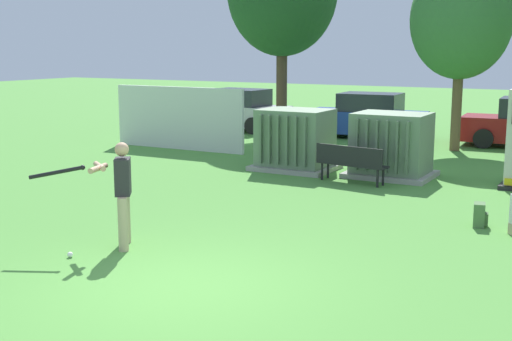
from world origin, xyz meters
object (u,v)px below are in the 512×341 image
(sports_ball, at_px, (70,255))
(park_bench, at_px, (351,161))
(batter, at_px, (120,189))
(transformer_mid_west, at_px, (391,146))
(parked_car_leftmost, at_px, (237,111))
(backpack, at_px, (480,215))
(transformer_west, at_px, (295,140))
(parked_car_left_of_center, at_px, (367,117))

(sports_ball, bearing_deg, park_bench, 77.77)
(park_bench, bearing_deg, batter, -101.11)
(park_bench, height_order, sports_ball, park_bench)
(transformer_mid_west, height_order, sports_ball, transformer_mid_west)
(sports_ball, xyz_separation_m, parked_car_leftmost, (-6.20, 15.64, 0.71))
(batter, bearing_deg, backpack, 40.52)
(batter, relative_size, parked_car_leftmost, 0.41)
(transformer_west, xyz_separation_m, transformer_mid_west, (2.57, 0.25, 0.00))
(batter, distance_m, parked_car_leftmost, 16.17)
(transformer_mid_west, bearing_deg, park_bench, -114.48)
(transformer_west, xyz_separation_m, parked_car_left_of_center, (-0.55, 7.10, -0.04))
(transformer_mid_west, xyz_separation_m, park_bench, (-0.58, -1.28, -0.25))
(park_bench, bearing_deg, transformer_west, 152.46)
(transformer_mid_west, relative_size, batter, 1.21)
(sports_ball, relative_size, parked_car_leftmost, 0.02)
(park_bench, distance_m, parked_car_left_of_center, 8.52)
(batter, xyz_separation_m, backpack, (4.90, 4.19, -0.76))
(sports_ball, bearing_deg, transformer_mid_west, 75.91)
(transformer_west, distance_m, park_bench, 2.25)
(park_bench, height_order, batter, batter)
(park_bench, relative_size, backpack, 4.18)
(transformer_mid_west, relative_size, park_bench, 1.14)
(transformer_mid_west, height_order, parked_car_leftmost, same)
(park_bench, xyz_separation_m, parked_car_leftmost, (-7.87, 7.94, 0.22))
(transformer_mid_west, distance_m, park_bench, 1.43)
(backpack, height_order, parked_car_left_of_center, parked_car_left_of_center)
(backpack, distance_m, parked_car_left_of_center, 12.40)
(parked_car_leftmost, bearing_deg, transformer_west, -49.57)
(sports_ball, height_order, parked_car_leftmost, parked_car_leftmost)
(transformer_mid_west, bearing_deg, transformer_west, -174.46)
(batter, bearing_deg, parked_car_left_of_center, 94.54)
(transformer_west, bearing_deg, parked_car_left_of_center, 94.43)
(park_bench, distance_m, sports_ball, 7.89)
(transformer_west, distance_m, transformer_mid_west, 2.58)
(backpack, bearing_deg, transformer_west, 146.33)
(batter, bearing_deg, parked_car_leftmost, 113.80)
(sports_ball, xyz_separation_m, backpack, (5.23, 5.04, 0.17))
(park_bench, distance_m, parked_car_leftmost, 11.18)
(backpack, bearing_deg, parked_car_left_of_center, 119.45)
(parked_car_leftmost, bearing_deg, parked_car_left_of_center, 2.05)
(parked_car_leftmost, bearing_deg, backpack, -42.85)
(transformer_mid_west, bearing_deg, backpack, -52.98)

